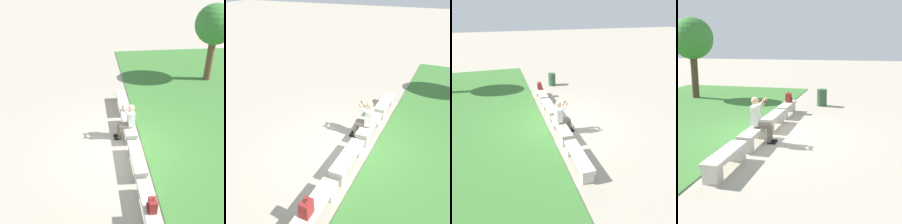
% 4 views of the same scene
% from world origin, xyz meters
% --- Properties ---
extents(ground_plane, '(80.00, 80.00, 0.00)m').
position_xyz_m(ground_plane, '(0.00, 0.00, 0.00)').
color(ground_plane, '#A89E8C').
extents(bench_main, '(1.64, 0.40, 0.45)m').
position_xyz_m(bench_main, '(-2.82, 0.00, 0.29)').
color(bench_main, beige).
rests_on(bench_main, ground).
extents(bench_near, '(1.64, 0.40, 0.45)m').
position_xyz_m(bench_near, '(-0.94, 0.00, 0.29)').
color(bench_near, beige).
rests_on(bench_near, ground).
extents(bench_mid, '(1.64, 0.40, 0.45)m').
position_xyz_m(bench_mid, '(0.94, 0.00, 0.29)').
color(bench_mid, beige).
rests_on(bench_mid, ground).
extents(bench_far, '(1.64, 0.40, 0.45)m').
position_xyz_m(bench_far, '(2.82, 0.00, 0.29)').
color(bench_far, beige).
rests_on(bench_far, ground).
extents(person_photographer, '(0.49, 0.74, 1.32)m').
position_xyz_m(person_photographer, '(-0.72, -0.08, 0.74)').
color(person_photographer, black).
rests_on(person_photographer, ground).
extents(backpack, '(0.28, 0.24, 0.43)m').
position_xyz_m(backpack, '(3.14, 0.00, 0.63)').
color(backpack, maroon).
rests_on(backpack, bench_far).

